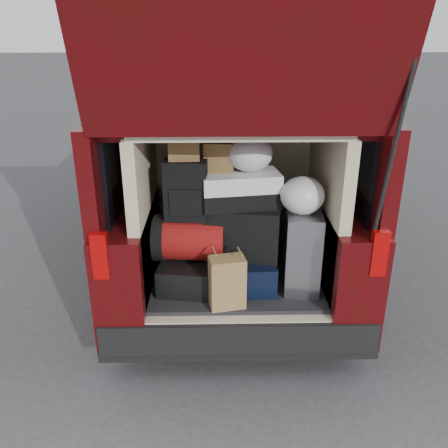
{
  "coord_description": "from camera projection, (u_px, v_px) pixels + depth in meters",
  "views": [
    {
      "loc": [
        -0.15,
        -2.94,
        2.33
      ],
      "look_at": [
        -0.09,
        0.2,
        1.0
      ],
      "focal_mm": 38.0,
      "sensor_mm": 36.0,
      "label": 1
    }
  ],
  "objects": [
    {
      "name": "ground",
      "position": [
        236.0,
        354.0,
        3.62
      ],
      "size": [
        80.0,
        80.0,
        0.0
      ],
      "primitive_type": "plane",
      "color": "#323234",
      "rests_on": "ground"
    },
    {
      "name": "twotone_duffel",
      "position": [
        240.0,
        189.0,
        3.29
      ],
      "size": [
        0.57,
        0.35,
        0.24
      ],
      "primitive_type": "cube",
      "rotation": [
        0.0,
        0.0,
        0.15
      ],
      "color": "silver",
      "rests_on": "black_soft_case"
    },
    {
      "name": "plastic_bag_center",
      "position": [
        250.0,
        153.0,
        3.23
      ],
      "size": [
        0.33,
        0.31,
        0.25
      ],
      "primitive_type": "ellipsoid",
      "rotation": [
        0.0,
        0.0,
        0.05
      ],
      "color": "white",
      "rests_on": "twotone_duffel"
    },
    {
      "name": "black_hardshell",
      "position": [
        189.0,
        271.0,
        3.49
      ],
      "size": [
        0.44,
        0.56,
        0.2
      ],
      "primitive_type": "cube",
      "rotation": [
        0.0,
        0.0,
        -0.14
      ],
      "color": "black",
      "rests_on": "load_floor"
    },
    {
      "name": "navy_hardshell",
      "position": [
        244.0,
        269.0,
        3.49
      ],
      "size": [
        0.44,
        0.53,
        0.22
      ],
      "primitive_type": "cube",
      "rotation": [
        0.0,
        0.0,
        0.05
      ],
      "color": "black",
      "rests_on": "load_floor"
    },
    {
      "name": "minivan",
      "position": [
        229.0,
        170.0,
        4.97
      ],
      "size": [
        1.9,
        5.35,
        2.77
      ],
      "color": "black",
      "rests_on": "ground"
    },
    {
      "name": "load_floor",
      "position": [
        235.0,
        304.0,
        3.76
      ],
      "size": [
        1.24,
        1.05,
        0.55
      ],
      "primitive_type": "cube",
      "color": "black",
      "rests_on": "ground"
    },
    {
      "name": "black_soft_case",
      "position": [
        243.0,
        231.0,
        3.4
      ],
      "size": [
        0.56,
        0.39,
        0.37
      ],
      "primitive_type": "cube",
      "rotation": [
        0.0,
        0.0,
        -0.16
      ],
      "color": "black",
      "rests_on": "navy_hardshell"
    },
    {
      "name": "plastic_bag_right",
      "position": [
        302.0,
        195.0,
        3.19
      ],
      "size": [
        0.32,
        0.31,
        0.26
      ],
      "primitive_type": "ellipsoid",
      "rotation": [
        0.0,
        0.0,
        0.09
      ],
      "color": "white",
      "rests_on": "silver_roller"
    },
    {
      "name": "grocery_sack_upper",
      "position": [
        219.0,
        156.0,
        3.26
      ],
      "size": [
        0.22,
        0.18,
        0.2
      ],
      "primitive_type": "cube",
      "rotation": [
        0.0,
        0.0,
        -0.08
      ],
      "color": "brown",
      "rests_on": "twotone_duffel"
    },
    {
      "name": "silver_roller",
      "position": [
        302.0,
        250.0,
        3.38
      ],
      "size": [
        0.28,
        0.41,
        0.58
      ],
      "primitive_type": "cube",
      "rotation": [
        0.0,
        0.0,
        -0.09
      ],
      "color": "silver",
      "rests_on": "load_floor"
    },
    {
      "name": "kraft_bag",
      "position": [
        227.0,
        282.0,
        3.17
      ],
      "size": [
        0.26,
        0.19,
        0.36
      ],
      "primitive_type": "cube",
      "rotation": [
        0.0,
        0.0,
        0.18
      ],
      "color": "olive",
      "rests_on": "load_floor"
    },
    {
      "name": "red_duffel",
      "position": [
        190.0,
        238.0,
        3.39
      ],
      "size": [
        0.52,
        0.37,
        0.32
      ],
      "primitive_type": "cube",
      "rotation": [
        0.0,
        0.0,
        -0.09
      ],
      "color": "maroon",
      "rests_on": "black_hardshell"
    },
    {
      "name": "backpack",
      "position": [
        186.0,
        190.0,
        3.23
      ],
      "size": [
        0.31,
        0.2,
        0.42
      ],
      "primitive_type": "cube",
      "rotation": [
        0.0,
        0.0,
        -0.09
      ],
      "color": "black",
      "rests_on": "red_duffel"
    },
    {
      "name": "grocery_sack_lower",
      "position": [
        184.0,
        145.0,
        3.15
      ],
      "size": [
        0.21,
        0.18,
        0.19
      ],
      "primitive_type": "cube",
      "rotation": [
        0.0,
        0.0,
        0.05
      ],
      "color": "brown",
      "rests_on": "backpack"
    }
  ]
}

